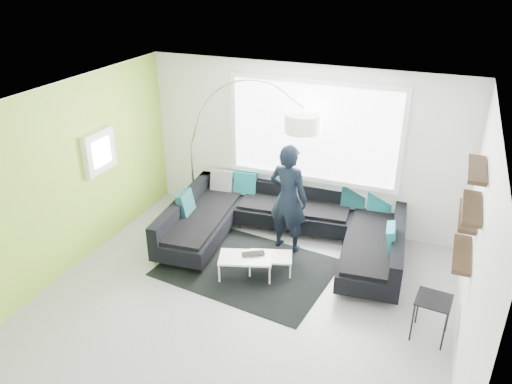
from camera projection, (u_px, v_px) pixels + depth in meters
ground at (245, 299)px, 6.98m from camera, size 5.50×5.50×0.00m
room_shell at (253, 175)px, 6.36m from camera, size 5.54×5.04×2.82m
sectional_sofa at (284, 229)px, 8.03m from camera, size 3.90×2.62×0.80m
rug at (247, 268)px, 7.66m from camera, size 2.69×2.10×0.01m
coffee_table at (258, 264)px, 7.46m from camera, size 1.14×0.87×0.33m
arc_lamp at (191, 145)px, 8.80m from camera, size 2.60×1.42×2.62m
side_table at (431, 318)px, 6.18m from camera, size 0.45×0.45×0.57m
person at (288, 199)px, 7.81m from camera, size 0.80×0.65×1.79m
laptop at (254, 256)px, 7.35m from camera, size 0.54×0.52×0.03m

